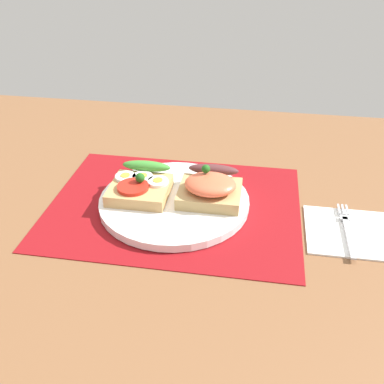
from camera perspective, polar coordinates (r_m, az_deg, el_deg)
name	(u,v)px	position (r cm, az deg, el deg)	size (l,w,h in cm)	color
ground_plane	(175,214)	(75.48, -2.25, -2.84)	(120.00, 90.00, 3.20)	brown
placemat	(174,205)	(74.48, -2.28, -1.74)	(41.63, 31.58, 0.30)	maroon
plate	(174,201)	(74.03, -2.29, -1.21)	(24.93, 24.93, 1.33)	white
sandwich_egg_tomato	(140,186)	(74.66, -6.66, 0.83)	(9.70, 10.67, 4.19)	tan
sandwich_salmon	(210,187)	(72.58, 2.38, 0.67)	(10.16, 10.17, 5.96)	tan
napkin	(350,232)	(72.53, 19.68, -4.81)	(13.43, 12.40, 0.60)	white
fork	(347,228)	(72.38, 19.32, -4.37)	(1.62, 13.77, 0.32)	#B7B7BC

